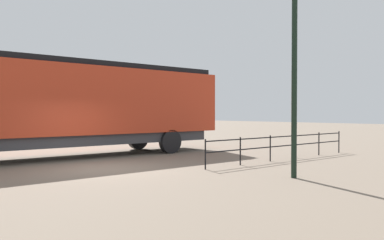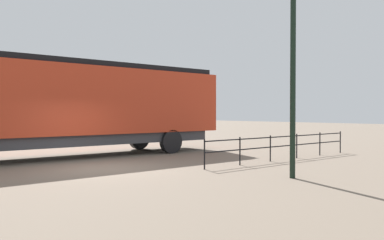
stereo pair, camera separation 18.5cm
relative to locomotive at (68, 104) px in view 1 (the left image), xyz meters
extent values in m
plane|color=#756656|center=(3.85, -0.51, -2.27)|extent=(120.00, 120.00, 0.00)
cube|color=red|center=(0.00, -0.51, 0.13)|extent=(3.04, 15.23, 2.80)
cube|color=black|center=(0.00, 5.90, -0.29)|extent=(2.92, 2.41, 1.96)
cube|color=black|center=(0.00, -0.51, 1.65)|extent=(2.74, 14.62, 0.24)
cube|color=#38383D|center=(0.00, -0.51, -1.50)|extent=(2.74, 14.01, 0.45)
cylinder|color=black|center=(-1.37, 4.36, -1.72)|extent=(0.30, 1.10, 1.10)
cylinder|color=black|center=(1.37, 4.36, -1.72)|extent=(0.30, 1.10, 1.10)
cylinder|color=black|center=(9.27, 2.81, 0.96)|extent=(0.16, 0.16, 6.47)
cube|color=black|center=(6.33, 6.31, -1.34)|extent=(0.04, 8.57, 0.04)
cube|color=black|center=(6.33, 6.31, -1.71)|extent=(0.04, 8.57, 0.04)
cylinder|color=black|center=(6.33, 2.02, -1.76)|extent=(0.05, 0.05, 1.02)
cylinder|color=black|center=(6.33, 3.74, -1.76)|extent=(0.05, 0.05, 1.02)
cylinder|color=black|center=(6.33, 5.45, -1.76)|extent=(0.05, 0.05, 1.02)
cylinder|color=black|center=(6.33, 7.16, -1.76)|extent=(0.05, 0.05, 1.02)
cylinder|color=black|center=(6.33, 8.88, -1.76)|extent=(0.05, 0.05, 1.02)
cylinder|color=black|center=(6.33, 10.59, -1.76)|extent=(0.05, 0.05, 1.02)
camera|label=1|loc=(16.15, -7.00, -0.37)|focal=37.54mm
camera|label=2|loc=(16.27, -6.86, -0.37)|focal=37.54mm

